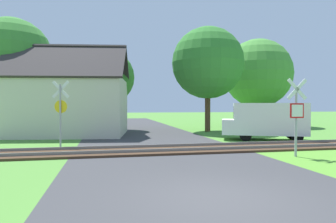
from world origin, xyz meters
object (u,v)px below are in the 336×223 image
tree_far (258,73)px  tree_left (12,57)px  house (69,105)px  tree_center (107,77)px  mail_truck (266,120)px  tree_right (208,63)px  stop_sign_near (296,113)px  crossing_sign_far (60,108)px

tree_far → tree_left: tree_far is taller
house → tree_left: bearing=160.6°
tree_left → tree_center: tree_left is taller
tree_center → mail_truck: size_ratio=1.30×
tree_left → mail_truck: bearing=-26.4°
tree_right → stop_sign_near: bearing=-92.1°
mail_truck → tree_left: bearing=86.4°
tree_center → mail_truck: bearing=-44.7°
crossing_sign_far → tree_far: tree_far is taller
house → mail_truck: size_ratio=1.73×
house → crossing_sign_far: bearing=-78.4°
tree_far → tree_center: size_ratio=1.31×
mail_truck → tree_far: bearing=-3.5°
stop_sign_near → tree_center: tree_center is taller
crossing_sign_far → tree_center: 10.86m
house → tree_center: tree_center is taller
stop_sign_near → tree_far: size_ratio=0.36×
tree_right → tree_far: bearing=36.4°
mail_truck → house: bearing=86.9°
crossing_sign_far → house: bearing=110.1°
tree_center → house: bearing=-128.1°
house → tree_right: bearing=11.5°
stop_sign_near → tree_far: bearing=-111.8°
stop_sign_near → crossing_sign_far: size_ratio=0.96×
crossing_sign_far → tree_center: bearing=94.3°
stop_sign_near → tree_center: (-7.49, 14.92, 2.68)m
tree_center → mail_truck: 13.60m
house → tree_far: (17.91, 5.95, 3.24)m
tree_center → tree_right: bearing=-19.8°
crossing_sign_far → house: house is taller
mail_truck → crossing_sign_far: bearing=117.8°
stop_sign_near → house: (-10.18, 11.49, 0.35)m
house → mail_truck: 13.46m
house → stop_sign_near: bearing=-40.1°
tree_right → crossing_sign_far: bearing=-143.9°
tree_left → tree_center: (7.05, 1.13, -1.29)m
stop_sign_near → house: 15.35m
house → tree_left: 6.11m
crossing_sign_far → house: (-0.39, 6.88, 0.20)m
tree_left → tree_center: 7.26m
house → tree_left: (-4.36, 2.30, 3.61)m
crossing_sign_far → mail_truck: (11.69, 1.02, -0.72)m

